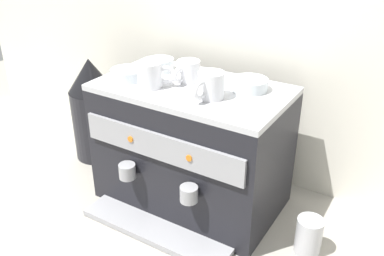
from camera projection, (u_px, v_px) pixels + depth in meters
ground_plane at (192, 197)px, 1.59m from camera, size 4.00×4.00×0.00m
tiled_backsplash_wall at (233, 39)px, 1.57m from camera, size 2.80×0.03×1.07m
espresso_machine at (191, 146)px, 1.49m from camera, size 0.63×0.47×0.45m
ceramic_cup_0 at (151, 75)px, 1.36m from camera, size 0.11×0.09×0.08m
ceramic_cup_1 at (210, 85)px, 1.28m from camera, size 0.08×0.12×0.08m
ceramic_cup_2 at (188, 72)px, 1.40m from camera, size 0.08×0.12×0.07m
ceramic_bowl_0 at (128, 74)px, 1.44m from camera, size 0.11×0.11×0.04m
ceramic_bowl_1 at (250, 85)px, 1.35m from camera, size 0.12×0.12×0.04m
ceramic_bowl_2 at (160, 65)px, 1.51m from camera, size 0.10×0.10×0.04m
coffee_grinder at (94, 109)px, 1.77m from camera, size 0.19×0.19×0.44m
milk_pitcher at (309, 236)px, 1.31m from camera, size 0.08×0.08×0.12m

